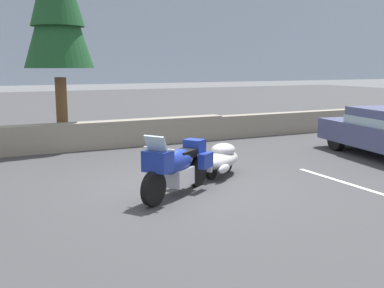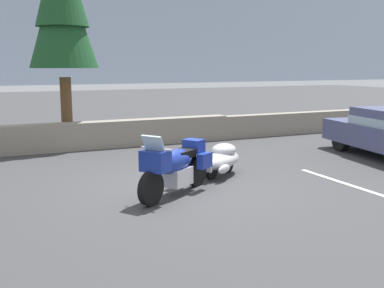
% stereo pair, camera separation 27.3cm
% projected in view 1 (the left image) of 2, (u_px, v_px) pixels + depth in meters
% --- Properties ---
extents(ground_plane, '(80.00, 80.00, 0.00)m').
position_uv_depth(ground_plane, '(182.00, 188.00, 9.83)').
color(ground_plane, '#38383A').
extents(stone_guard_wall, '(24.00, 0.59, 0.89)m').
position_uv_depth(stone_guard_wall, '(90.00, 136.00, 14.35)').
color(stone_guard_wall, gray).
rests_on(stone_guard_wall, ground).
extents(touring_motorcycle, '(1.99, 1.51, 1.33)m').
position_uv_depth(touring_motorcycle, '(177.00, 165.00, 9.19)').
color(touring_motorcycle, black).
rests_on(touring_motorcycle, ground).
extents(car_shaped_trailer, '(2.03, 1.53, 0.76)m').
position_uv_depth(car_shaped_trailer, '(220.00, 159.00, 10.90)').
color(car_shaped_trailer, black).
rests_on(car_shaped_trailer, ground).
extents(parking_stripe_marker, '(0.12, 3.60, 0.01)m').
position_uv_depth(parking_stripe_marker, '(354.00, 186.00, 10.02)').
color(parking_stripe_marker, silver).
rests_on(parking_stripe_marker, ground).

